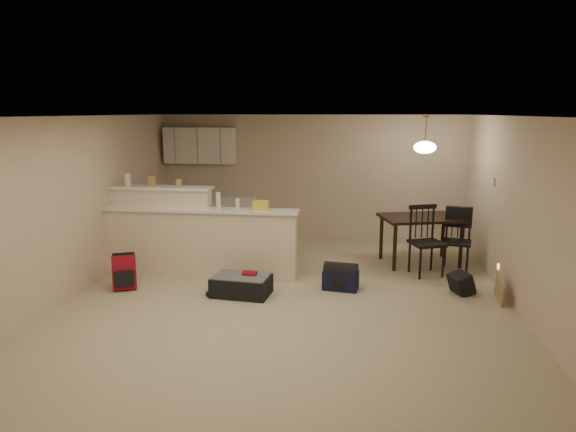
% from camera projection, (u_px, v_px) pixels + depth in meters
% --- Properties ---
extents(room, '(7.00, 7.02, 2.50)m').
position_uv_depth(room, '(289.00, 212.00, 6.81)').
color(room, '#C2B695').
rests_on(room, ground).
extents(breakfast_bar, '(3.08, 0.58, 1.39)m').
position_uv_depth(breakfast_bar, '(186.00, 237.00, 8.11)').
color(breakfast_bar, beige).
rests_on(breakfast_bar, ground).
extents(upper_cabinets, '(1.40, 0.34, 0.70)m').
position_uv_depth(upper_cabinets, '(200.00, 145.00, 10.18)').
color(upper_cabinets, white).
rests_on(upper_cabinets, room).
extents(kitchen_counter, '(1.80, 0.60, 0.90)m').
position_uv_depth(kitchen_counter, '(210.00, 218.00, 10.32)').
color(kitchen_counter, white).
rests_on(kitchen_counter, ground).
extents(thermostat, '(0.02, 0.12, 0.12)m').
position_uv_depth(thermostat, '(494.00, 182.00, 7.89)').
color(thermostat, beige).
rests_on(thermostat, room).
extents(jar, '(0.10, 0.10, 0.20)m').
position_uv_depth(jar, '(127.00, 180.00, 8.19)').
color(jar, silver).
rests_on(jar, breakfast_bar).
extents(cereal_box, '(0.10, 0.07, 0.16)m').
position_uv_depth(cereal_box, '(152.00, 181.00, 8.14)').
color(cereal_box, '#A58155').
rests_on(cereal_box, breakfast_bar).
extents(small_box, '(0.08, 0.06, 0.12)m').
position_uv_depth(small_box, '(179.00, 183.00, 8.09)').
color(small_box, '#A58155').
rests_on(small_box, breakfast_bar).
extents(bottle_a, '(0.07, 0.07, 0.26)m').
position_uv_depth(bottle_a, '(218.00, 201.00, 7.84)').
color(bottle_a, silver).
rests_on(bottle_a, breakfast_bar).
extents(bottle_b, '(0.06, 0.06, 0.18)m').
position_uv_depth(bottle_b, '(238.00, 204.00, 7.81)').
color(bottle_b, silver).
rests_on(bottle_b, breakfast_bar).
extents(bag_lump, '(0.22, 0.18, 0.14)m').
position_uv_depth(bag_lump, '(261.00, 206.00, 7.77)').
color(bag_lump, '#A58155').
rests_on(bag_lump, breakfast_bar).
extents(dining_table, '(1.50, 1.19, 0.82)m').
position_uv_depth(dining_table, '(421.00, 222.00, 8.67)').
color(dining_table, black).
rests_on(dining_table, ground).
extents(pendant_lamp, '(0.36, 0.36, 0.62)m').
position_uv_depth(pendant_lamp, '(425.00, 147.00, 8.42)').
color(pendant_lamp, brown).
rests_on(pendant_lamp, room).
extents(dining_chair_near, '(0.61, 0.60, 1.10)m').
position_uv_depth(dining_chair_near, '(427.00, 241.00, 8.08)').
color(dining_chair_near, black).
rests_on(dining_chair_near, ground).
extents(dining_chair_far, '(0.53, 0.51, 1.01)m').
position_uv_depth(dining_chair_far, '(457.00, 240.00, 8.32)').
color(dining_chair_far, black).
rests_on(dining_chair_far, ground).
extents(suitcase, '(0.85, 0.60, 0.27)m').
position_uv_depth(suitcase, '(242.00, 286.00, 7.27)').
color(suitcase, black).
rests_on(suitcase, ground).
extents(red_backpack, '(0.39, 0.32, 0.50)m').
position_uv_depth(red_backpack, '(124.00, 272.00, 7.51)').
color(red_backpack, maroon).
rests_on(red_backpack, ground).
extents(navy_duffel, '(0.54, 0.34, 0.28)m').
position_uv_depth(navy_duffel, '(341.00, 280.00, 7.50)').
color(navy_duffel, '#101534').
rests_on(navy_duffel, ground).
extents(black_daypack, '(0.33, 0.39, 0.29)m').
position_uv_depth(black_daypack, '(461.00, 284.00, 7.32)').
color(black_daypack, black).
rests_on(black_daypack, ground).
extents(cardboard_sheet, '(0.04, 0.44, 0.34)m').
position_uv_depth(cardboard_sheet, '(499.00, 291.00, 6.97)').
color(cardboard_sheet, '#A58155').
rests_on(cardboard_sheet, ground).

